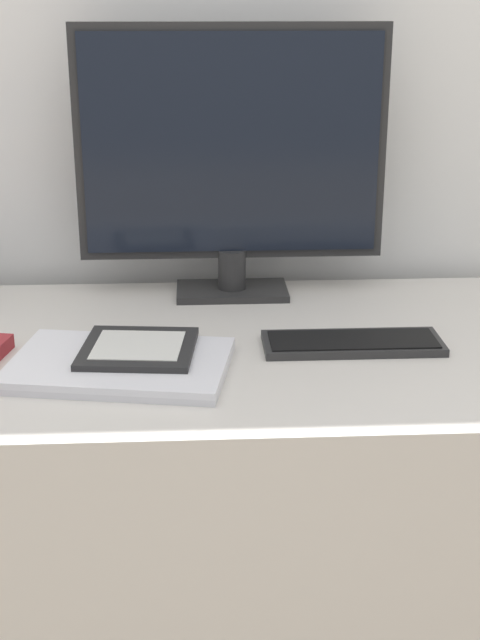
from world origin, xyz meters
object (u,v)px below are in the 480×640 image
monitor (231,157)px  laptop (120,365)px  ereader (138,348)px  keyboard (352,343)px

monitor → laptop: bearing=-117.2°
laptop → ereader: bearing=46.4°
keyboard → laptop: (-0.34, -0.07, 0.00)m
monitor → ereader: bearing=-115.5°
monitor → laptop: size_ratio=1.58×
keyboard → ereader: (-0.32, -0.05, 0.02)m
monitor → keyboard: bearing=-57.4°
monitor → ereader: 0.41m
keyboard → laptop: bearing=-168.1°
keyboard → ereader: ereader is taller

